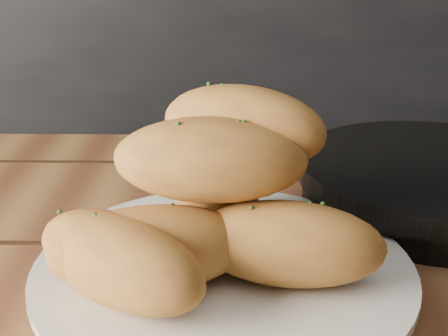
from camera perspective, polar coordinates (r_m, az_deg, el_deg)
plate at (r=0.49m, az=-0.04°, el=-9.62°), size 0.29×0.29×0.02m
bread_rolls at (r=0.46m, az=-1.74°, el=-3.54°), size 0.27×0.24×0.13m
skillet at (r=0.66m, az=18.92°, el=-1.21°), size 0.40×0.27×0.05m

